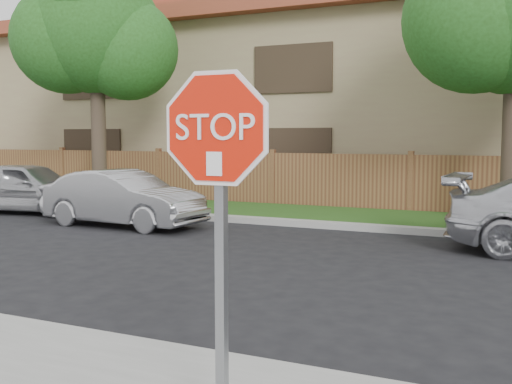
% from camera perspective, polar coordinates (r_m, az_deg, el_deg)
% --- Properties ---
extents(ground, '(90.00, 90.00, 0.00)m').
position_cam_1_polar(ground, '(5.99, -6.21, -15.23)').
color(ground, black).
rests_on(ground, ground).
extents(far_curb, '(70.00, 0.30, 0.15)m').
position_cam_1_polar(far_curb, '(13.42, 11.96, -3.43)').
color(far_curb, gray).
rests_on(far_curb, ground).
extents(grass_strip, '(70.00, 3.00, 0.12)m').
position_cam_1_polar(grass_strip, '(15.02, 13.35, -2.58)').
color(grass_strip, '#1E4714').
rests_on(grass_strip, ground).
extents(fence, '(70.00, 0.12, 1.60)m').
position_cam_1_polar(fence, '(16.51, 14.50, 0.68)').
color(fence, brown).
rests_on(fence, ground).
extents(apartment_building, '(35.20, 9.20, 7.20)m').
position_cam_1_polar(apartment_building, '(22.04, 17.29, 8.85)').
color(apartment_building, '#99815F').
rests_on(apartment_building, ground).
extents(tree_left, '(4.80, 3.90, 7.78)m').
position_cam_1_polar(tree_left, '(18.90, -15.21, 14.70)').
color(tree_left, '#382B21').
rests_on(tree_left, ground).
extents(stop_sign, '(1.01, 0.13, 2.55)m').
position_cam_1_polar(stop_sign, '(3.78, -3.67, 1.20)').
color(stop_sign, gray).
rests_on(stop_sign, sidewalk_near).
extents(sedan_far_left, '(4.33, 2.26, 1.40)m').
position_cam_1_polar(sedan_far_left, '(17.43, -20.88, 0.42)').
color(sedan_far_left, '#B0B1B5').
rests_on(sedan_far_left, ground).
extents(sedan_left, '(4.05, 1.63, 1.31)m').
position_cam_1_polar(sedan_left, '(14.20, -12.56, -0.60)').
color(sedan_left, '#AAAAAE').
rests_on(sedan_left, ground).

